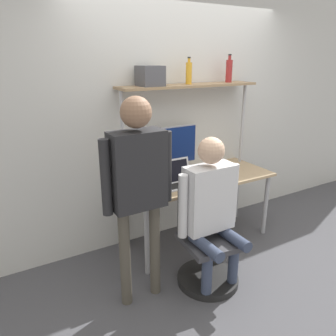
# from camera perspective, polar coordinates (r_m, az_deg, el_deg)

# --- Properties ---
(ground_plane) EXTENTS (12.00, 12.00, 0.00)m
(ground_plane) POSITION_cam_1_polar(r_m,az_deg,el_deg) (3.60, 8.31, -14.65)
(ground_plane) COLOR #4C4C51
(wall_back) EXTENTS (8.00, 0.06, 2.70)m
(wall_back) POSITION_cam_1_polar(r_m,az_deg,el_deg) (3.67, 2.04, 9.01)
(wall_back) COLOR silver
(wall_back) RESTS_ON ground_plane
(desk) EXTENTS (1.64, 0.70, 0.75)m
(desk) POSITION_cam_1_polar(r_m,az_deg,el_deg) (3.55, 5.16, -2.75)
(desk) COLOR tan
(desk) RESTS_ON ground_plane
(shelf_unit) EXTENTS (1.56, 0.30, 1.71)m
(shelf_unit) POSITION_cam_1_polar(r_m,az_deg,el_deg) (3.50, 3.72, 10.35)
(shelf_unit) COLOR #997A56
(shelf_unit) RESTS_ON ground_plane
(monitor) EXTENTS (0.53, 0.24, 0.53)m
(monitor) POSITION_cam_1_polar(r_m,az_deg,el_deg) (3.49, 1.18, 3.36)
(monitor) COLOR #B7B7BC
(monitor) RESTS_ON desk
(laptop) EXTENTS (0.33, 0.25, 0.25)m
(laptop) POSITION_cam_1_polar(r_m,az_deg,el_deg) (3.29, 1.66, -1.67)
(laptop) COLOR silver
(laptop) RESTS_ON desk
(cell_phone) EXTENTS (0.07, 0.15, 0.01)m
(cell_phone) POSITION_cam_1_polar(r_m,az_deg,el_deg) (3.44, 5.12, -1.95)
(cell_phone) COLOR silver
(cell_phone) RESTS_ON desk
(office_chair) EXTENTS (0.56, 0.56, 0.90)m
(office_chair) POSITION_cam_1_polar(r_m,az_deg,el_deg) (3.10, 6.69, -14.60)
(office_chair) COLOR black
(office_chair) RESTS_ON ground_plane
(person_seated) EXTENTS (0.61, 0.47, 1.36)m
(person_seated) POSITION_cam_1_polar(r_m,az_deg,el_deg) (2.81, 7.55, -5.98)
(person_seated) COLOR #38425B
(person_seated) RESTS_ON ground_plane
(person_standing) EXTENTS (0.59, 0.23, 1.72)m
(person_standing) POSITION_cam_1_polar(r_m,az_deg,el_deg) (2.50, -5.25, -1.64)
(person_standing) COLOR #4C473D
(person_standing) RESTS_ON ground_plane
(bottle_red) EXTENTS (0.07, 0.07, 0.29)m
(bottle_red) POSITION_cam_1_polar(r_m,az_deg,el_deg) (3.77, 10.58, 16.35)
(bottle_red) COLOR maroon
(bottle_red) RESTS_ON shelf_unit
(bottle_amber) EXTENTS (0.06, 0.06, 0.27)m
(bottle_amber) POSITION_cam_1_polar(r_m,az_deg,el_deg) (3.46, 3.64, 16.22)
(bottle_amber) COLOR gold
(bottle_amber) RESTS_ON shelf_unit
(storage_box) EXTENTS (0.22, 0.23, 0.19)m
(storage_box) POSITION_cam_1_polar(r_m,az_deg,el_deg) (3.23, -3.16, 15.71)
(storage_box) COLOR #4C4C51
(storage_box) RESTS_ON shelf_unit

